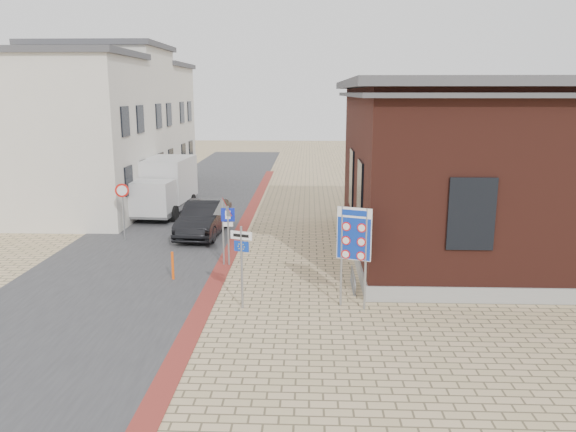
% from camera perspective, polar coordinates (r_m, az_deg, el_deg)
% --- Properties ---
extents(ground, '(120.00, 120.00, 0.00)m').
position_cam_1_polar(ground, '(16.78, -2.00, -9.73)').
color(ground, tan).
rests_on(ground, ground).
extents(road_strip, '(7.00, 60.00, 0.02)m').
position_cam_1_polar(road_strip, '(31.84, -9.97, 0.81)').
color(road_strip, '#38383A').
rests_on(road_strip, ground).
extents(curb_strip, '(0.60, 40.00, 0.02)m').
position_cam_1_polar(curb_strip, '(26.45, -4.77, -1.41)').
color(curb_strip, maroon).
rests_on(curb_strip, ground).
extents(brick_building, '(13.00, 13.00, 6.80)m').
position_cam_1_polar(brick_building, '(23.98, 21.28, 4.79)').
color(brick_building, gray).
rests_on(brick_building, ground).
extents(townhouse_near, '(7.40, 6.40, 8.30)m').
position_cam_1_polar(townhouse_near, '(30.13, -21.83, 7.45)').
color(townhouse_near, beige).
rests_on(townhouse_near, ground).
extents(townhouse_mid, '(7.40, 6.40, 9.10)m').
position_cam_1_polar(townhouse_mid, '(35.67, -18.00, 9.02)').
color(townhouse_mid, beige).
rests_on(townhouse_mid, ground).
extents(townhouse_far, '(7.40, 6.40, 8.30)m').
position_cam_1_polar(townhouse_far, '(41.37, -15.13, 9.03)').
color(townhouse_far, beige).
rests_on(townhouse_far, ground).
extents(bike_rack, '(0.08, 1.80, 0.60)m').
position_cam_1_polar(bike_rack, '(18.76, 6.63, -6.51)').
color(bike_rack, slate).
rests_on(bike_rack, ground).
extents(sedan, '(1.93, 4.76, 1.54)m').
position_cam_1_polar(sedan, '(25.62, -8.54, -0.23)').
color(sedan, black).
rests_on(sedan, ground).
extents(box_truck, '(2.66, 5.67, 2.90)m').
position_cam_1_polar(box_truck, '(30.37, -12.48, 3.00)').
color(box_truck, slate).
rests_on(box_truck, ground).
extents(border_sign, '(1.00, 0.41, 3.07)m').
position_cam_1_polar(border_sign, '(16.57, 6.73, -2.02)').
color(border_sign, gray).
rests_on(border_sign, ground).
extents(essen_sign, '(0.66, 0.26, 2.52)m').
position_cam_1_polar(essen_sign, '(16.58, -4.73, -3.90)').
color(essen_sign, gray).
rests_on(essen_sign, ground).
extents(parking_sign, '(0.50, 0.07, 2.26)m').
position_cam_1_polar(parking_sign, '(20.77, -6.10, -1.01)').
color(parking_sign, gray).
rests_on(parking_sign, ground).
extents(yield_sign, '(0.86, 0.36, 2.52)m').
position_cam_1_polar(yield_sign, '(20.76, -6.65, 0.12)').
color(yield_sign, gray).
rests_on(yield_sign, ground).
extents(speed_sign, '(0.57, 0.22, 2.51)m').
position_cam_1_polar(speed_sign, '(25.26, -16.45, 1.36)').
color(speed_sign, gray).
rests_on(speed_sign, ground).
extents(bollard, '(0.12, 0.12, 1.00)m').
position_cam_1_polar(bollard, '(19.76, -11.64, -4.98)').
color(bollard, '#FF560D').
rests_on(bollard, ground).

